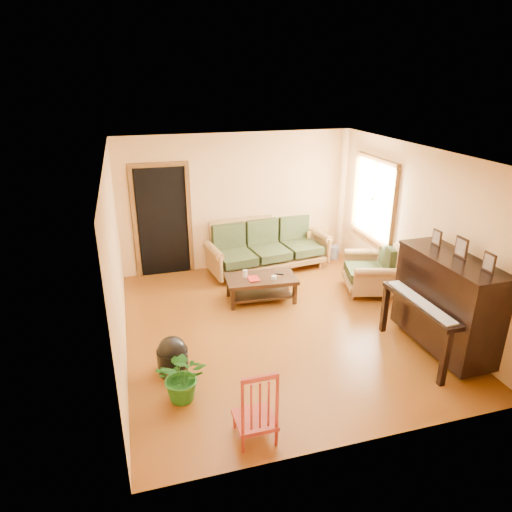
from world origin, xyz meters
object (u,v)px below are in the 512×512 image
object	(u,v)px
footstool	(173,359)
potted_plant	(183,376)
ceramic_crock	(334,252)
armchair	(369,267)
red_chair	(255,402)
piano	(448,305)
coffee_table	(261,288)
sofa	(269,246)

from	to	relation	value
footstool	potted_plant	bearing A→B (deg)	-83.21
footstool	ceramic_crock	size ratio (longest dim) A/B	1.49
armchair	footstool	distance (m)	3.86
potted_plant	red_chair	bearing A→B (deg)	-51.76
piano	potted_plant	world-z (taller)	piano
armchair	red_chair	distance (m)	4.02
ceramic_crock	potted_plant	world-z (taller)	potted_plant
piano	footstool	size ratio (longest dim) A/B	3.93
coffee_table	armchair	size ratio (longest dim) A/B	1.25
footstool	red_chair	bearing A→B (deg)	-62.77
armchair	red_chair	xyz separation A→B (m)	(-2.86, -2.82, -0.02)
armchair	piano	size ratio (longest dim) A/B	0.60
sofa	red_chair	xyz separation A→B (m)	(-1.46, -4.20, -0.06)
sofa	piano	bearing A→B (deg)	-73.68
footstool	ceramic_crock	bearing A→B (deg)	39.73
coffee_table	ceramic_crock	size ratio (longest dim) A/B	4.38
footstool	armchair	bearing A→B (deg)	22.19
piano	red_chair	bearing A→B (deg)	-164.32
sofa	coffee_table	bearing A→B (deg)	-120.86
piano	footstool	world-z (taller)	piano
sofa	footstool	distance (m)	3.58
footstool	ceramic_crock	distance (m)	4.75
coffee_table	armchair	bearing A→B (deg)	-5.50
sofa	footstool	xyz separation A→B (m)	(-2.17, -2.83, -0.31)
footstool	red_chair	size ratio (longest dim) A/B	0.45
sofa	potted_plant	distance (m)	4.00
coffee_table	potted_plant	size ratio (longest dim) A/B	1.80
potted_plant	sofa	bearing A→B (deg)	58.21
coffee_table	potted_plant	xyz separation A→B (m)	(-1.59, -2.20, 0.11)
armchair	potted_plant	bearing A→B (deg)	-134.74
sofa	footstool	size ratio (longest dim) A/B	5.86
ceramic_crock	potted_plant	distance (m)	5.08
sofa	potted_plant	world-z (taller)	sofa
armchair	sofa	bearing A→B (deg)	150.59
coffee_table	ceramic_crock	distance (m)	2.44
footstool	sofa	bearing A→B (deg)	52.56
coffee_table	red_chair	size ratio (longest dim) A/B	1.31
red_chair	potted_plant	bearing A→B (deg)	127.32
coffee_table	red_chair	xyz separation A→B (m)	(-0.95, -3.00, 0.23)
sofa	red_chair	world-z (taller)	sofa
sofa	armchair	world-z (taller)	sofa
sofa	armchair	size ratio (longest dim) A/B	2.49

